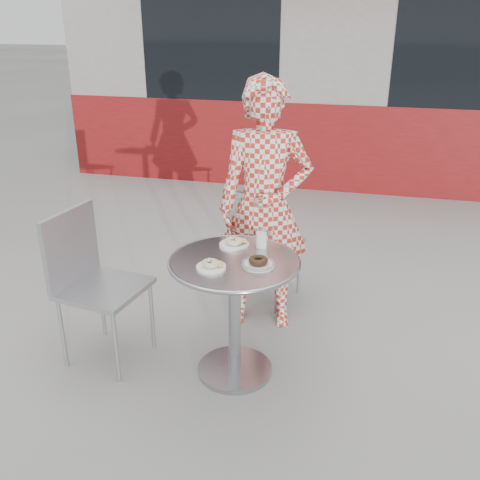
% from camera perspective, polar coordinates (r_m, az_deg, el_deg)
% --- Properties ---
extents(ground, '(60.00, 60.00, 0.00)m').
position_cam_1_polar(ground, '(3.25, -0.50, -13.69)').
color(ground, '#A4A19C').
rests_on(ground, ground).
extents(storefront, '(6.02, 4.55, 3.00)m').
position_cam_1_polar(storefront, '(8.11, 9.73, 19.61)').
color(storefront, gray).
rests_on(storefront, ground).
extents(bistro_table, '(0.72, 0.72, 0.73)m').
position_cam_1_polar(bistro_table, '(2.94, -0.59, -5.27)').
color(bistro_table, '#B2B2B7').
rests_on(bistro_table, ground).
extents(chair_far, '(0.51, 0.52, 0.84)m').
position_cam_1_polar(chair_far, '(3.87, 2.83, -2.71)').
color(chair_far, '#A4A6AB').
rests_on(chair_far, ground).
extents(chair_left, '(0.51, 0.50, 0.92)m').
position_cam_1_polar(chair_left, '(3.31, -14.15, -7.82)').
color(chair_left, '#A4A6AB').
rests_on(chair_left, ground).
extents(seated_person, '(0.64, 0.46, 1.62)m').
position_cam_1_polar(seated_person, '(3.39, 2.63, 3.52)').
color(seated_person, '#A82719').
rests_on(seated_person, ground).
extents(plate_far, '(0.17, 0.17, 0.05)m').
position_cam_1_polar(plate_far, '(3.03, -0.57, -0.28)').
color(plate_far, white).
rests_on(plate_far, bistro_table).
extents(plate_near, '(0.16, 0.16, 0.04)m').
position_cam_1_polar(plate_near, '(2.77, -3.05, -2.68)').
color(plate_near, white).
rests_on(plate_near, bistro_table).
extents(plate_checker, '(0.18, 0.18, 0.05)m').
position_cam_1_polar(plate_checker, '(2.80, 1.96, -2.46)').
color(plate_checker, white).
rests_on(plate_checker, bistro_table).
extents(milk_cup, '(0.07, 0.07, 0.11)m').
position_cam_1_polar(milk_cup, '(3.00, 2.29, 0.08)').
color(milk_cup, white).
rests_on(milk_cup, bistro_table).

